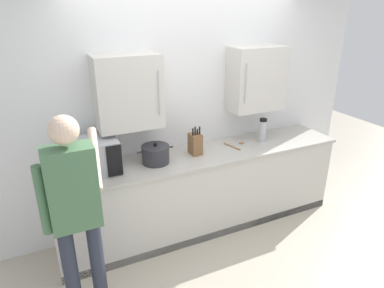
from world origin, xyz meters
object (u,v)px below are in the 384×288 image
(wooden_spoon, at_px, (236,144))
(thermos_flask, at_px, (263,130))
(person_figure, at_px, (75,208))
(microwave_oven, at_px, (89,158))
(knife_block, at_px, (195,144))
(stock_pot, at_px, (156,154))

(wooden_spoon, bearing_deg, thermos_flask, -1.56)
(person_figure, bearing_deg, microwave_oven, 73.57)
(wooden_spoon, xyz_separation_m, person_figure, (-1.83, -0.76, 0.12))
(microwave_oven, relative_size, knife_block, 2.26)
(knife_block, distance_m, person_figure, 1.51)
(knife_block, relative_size, wooden_spoon, 1.27)
(stock_pot, relative_size, wooden_spoon, 1.53)
(stock_pot, bearing_deg, thermos_flask, 1.36)
(knife_block, distance_m, wooden_spoon, 0.53)
(thermos_flask, bearing_deg, stock_pot, -178.64)
(person_figure, bearing_deg, knife_block, 29.74)
(person_figure, bearing_deg, thermos_flask, 19.11)
(stock_pot, bearing_deg, knife_block, 3.58)
(thermos_flask, height_order, wooden_spoon, thermos_flask)
(knife_block, height_order, person_figure, person_figure)
(knife_block, height_order, wooden_spoon, knife_block)
(knife_block, bearing_deg, thermos_flask, 0.19)
(thermos_flask, bearing_deg, wooden_spoon, 178.44)
(knife_block, relative_size, person_figure, 0.18)
(thermos_flask, xyz_separation_m, person_figure, (-2.17, -0.75, -0.01))
(stock_pot, bearing_deg, wooden_spoon, 2.38)
(microwave_oven, distance_m, person_figure, 0.79)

